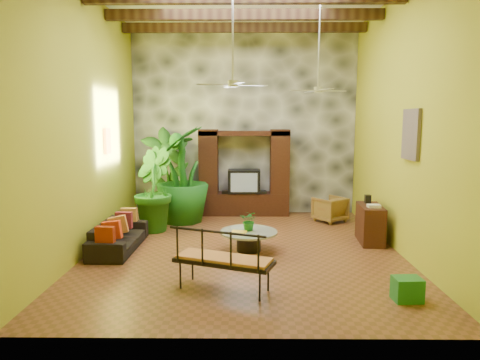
{
  "coord_description": "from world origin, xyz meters",
  "views": [
    {
      "loc": [
        0.01,
        -8.23,
        2.57
      ],
      "look_at": [
        -0.08,
        0.2,
        1.37
      ],
      "focal_mm": 32.0,
      "sensor_mm": 36.0,
      "label": 1
    }
  ],
  "objects_px": {
    "ceiling_fan_front": "(233,72)",
    "green_bin": "(407,289)",
    "ceiling_fan_back": "(318,80)",
    "sofa": "(119,236)",
    "tall_plant_b": "(152,189)",
    "coffee_table": "(249,238)",
    "wicker_armchair": "(330,209)",
    "tall_plant_c": "(182,175)",
    "entertainment_center": "(244,179)",
    "tall_plant_a": "(167,173)",
    "side_console": "(370,224)",
    "iron_bench": "(224,257)"
  },
  "relations": [
    {
      "from": "sofa",
      "to": "tall_plant_c",
      "type": "xyz_separation_m",
      "value": [
        0.93,
        2.32,
        0.93
      ]
    },
    {
      "from": "tall_plant_c",
      "to": "side_console",
      "type": "distance_m",
      "value": 4.63
    },
    {
      "from": "entertainment_center",
      "to": "wicker_armchair",
      "type": "xyz_separation_m",
      "value": [
        2.17,
        -0.77,
        -0.65
      ]
    },
    {
      "from": "tall_plant_b",
      "to": "side_console",
      "type": "bearing_deg",
      "value": -10.92
    },
    {
      "from": "ceiling_fan_back",
      "to": "coffee_table",
      "type": "bearing_deg",
      "value": -139.11
    },
    {
      "from": "tall_plant_c",
      "to": "iron_bench",
      "type": "bearing_deg",
      "value": -74.12
    },
    {
      "from": "ceiling_fan_front",
      "to": "ceiling_fan_back",
      "type": "distance_m",
      "value": 2.41
    },
    {
      "from": "tall_plant_a",
      "to": "tall_plant_c",
      "type": "xyz_separation_m",
      "value": [
        0.48,
        -0.53,
        0.02
      ]
    },
    {
      "from": "entertainment_center",
      "to": "sofa",
      "type": "xyz_separation_m",
      "value": [
        -2.48,
        -3.17,
        -0.69
      ]
    },
    {
      "from": "ceiling_fan_front",
      "to": "tall_plant_c",
      "type": "relative_size",
      "value": 0.77
    },
    {
      "from": "sofa",
      "to": "coffee_table",
      "type": "distance_m",
      "value": 2.58
    },
    {
      "from": "coffee_table",
      "to": "ceiling_fan_front",
      "type": "bearing_deg",
      "value": -134.85
    },
    {
      "from": "green_bin",
      "to": "tall_plant_b",
      "type": "bearing_deg",
      "value": 139.07
    },
    {
      "from": "iron_bench",
      "to": "side_console",
      "type": "height_order",
      "value": "iron_bench"
    },
    {
      "from": "tall_plant_b",
      "to": "green_bin",
      "type": "height_order",
      "value": "tall_plant_b"
    },
    {
      "from": "ceiling_fan_front",
      "to": "sofa",
      "type": "distance_m",
      "value": 3.89
    },
    {
      "from": "ceiling_fan_back",
      "to": "green_bin",
      "type": "distance_m",
      "value": 4.9
    },
    {
      "from": "iron_bench",
      "to": "green_bin",
      "type": "relative_size",
      "value": 4.06
    },
    {
      "from": "iron_bench",
      "to": "ceiling_fan_front",
      "type": "bearing_deg",
      "value": 107.36
    },
    {
      "from": "tall_plant_b",
      "to": "green_bin",
      "type": "distance_m",
      "value": 5.95
    },
    {
      "from": "ceiling_fan_back",
      "to": "sofa",
      "type": "xyz_separation_m",
      "value": [
        -4.08,
        -1.23,
        -3.13
      ]
    },
    {
      "from": "sofa",
      "to": "tall_plant_b",
      "type": "height_order",
      "value": "tall_plant_b"
    },
    {
      "from": "entertainment_center",
      "to": "tall_plant_a",
      "type": "relative_size",
      "value": 1.01
    },
    {
      "from": "ceiling_fan_front",
      "to": "side_console",
      "type": "xyz_separation_m",
      "value": [
        2.85,
        0.93,
        -3.01
      ]
    },
    {
      "from": "tall_plant_a",
      "to": "tall_plant_b",
      "type": "relative_size",
      "value": 1.22
    },
    {
      "from": "coffee_table",
      "to": "green_bin",
      "type": "height_order",
      "value": "coffee_table"
    },
    {
      "from": "iron_bench",
      "to": "coffee_table",
      "type": "bearing_deg",
      "value": 99.57
    },
    {
      "from": "ceiling_fan_front",
      "to": "tall_plant_a",
      "type": "relative_size",
      "value": 0.78
    },
    {
      "from": "wicker_armchair",
      "to": "tall_plant_a",
      "type": "relative_size",
      "value": 0.29
    },
    {
      "from": "green_bin",
      "to": "ceiling_fan_front",
      "type": "bearing_deg",
      "value": 141.57
    },
    {
      "from": "sofa",
      "to": "green_bin",
      "type": "relative_size",
      "value": 4.8
    },
    {
      "from": "entertainment_center",
      "to": "green_bin",
      "type": "xyz_separation_m",
      "value": [
        2.33,
        -5.55,
        -0.79
      ]
    },
    {
      "from": "entertainment_center",
      "to": "tall_plant_a",
      "type": "height_order",
      "value": "tall_plant_a"
    },
    {
      "from": "sofa",
      "to": "tall_plant_b",
      "type": "relative_size",
      "value": 0.97
    },
    {
      "from": "tall_plant_c",
      "to": "coffee_table",
      "type": "relative_size",
      "value": 2.14
    },
    {
      "from": "sofa",
      "to": "side_console",
      "type": "bearing_deg",
      "value": -82.9
    },
    {
      "from": "wicker_armchair",
      "to": "coffee_table",
      "type": "relative_size",
      "value": 0.62
    },
    {
      "from": "tall_plant_a",
      "to": "wicker_armchair",
      "type": "bearing_deg",
      "value": -6.17
    },
    {
      "from": "sofa",
      "to": "tall_plant_c",
      "type": "relative_size",
      "value": 0.78
    },
    {
      "from": "coffee_table",
      "to": "green_bin",
      "type": "bearing_deg",
      "value": -45.87
    },
    {
      "from": "ceiling_fan_front",
      "to": "green_bin",
      "type": "relative_size",
      "value": 4.77
    },
    {
      "from": "entertainment_center",
      "to": "ceiling_fan_back",
      "type": "xyz_separation_m",
      "value": [
        1.6,
        -1.94,
        2.44
      ]
    },
    {
      "from": "sofa",
      "to": "side_console",
      "type": "height_order",
      "value": "side_console"
    },
    {
      "from": "tall_plant_b",
      "to": "coffee_table",
      "type": "bearing_deg",
      "value": -35.07
    },
    {
      "from": "sofa",
      "to": "tall_plant_c",
      "type": "distance_m",
      "value": 2.67
    },
    {
      "from": "side_console",
      "to": "entertainment_center",
      "type": "bearing_deg",
      "value": 140.14
    },
    {
      "from": "tall_plant_b",
      "to": "tall_plant_c",
      "type": "xyz_separation_m",
      "value": [
        0.58,
        0.84,
        0.23
      ]
    },
    {
      "from": "entertainment_center",
      "to": "side_console",
      "type": "height_order",
      "value": "entertainment_center"
    },
    {
      "from": "wicker_armchair",
      "to": "side_console",
      "type": "bearing_deg",
      "value": 69.36
    },
    {
      "from": "ceiling_fan_back",
      "to": "green_bin",
      "type": "xyz_separation_m",
      "value": [
        0.73,
        -3.61,
        -3.23
      ]
    }
  ]
}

